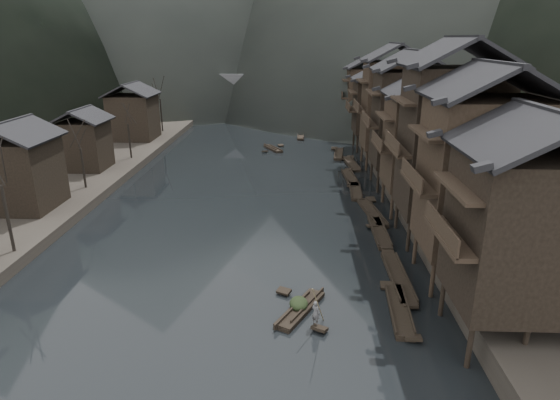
{
  "coord_description": "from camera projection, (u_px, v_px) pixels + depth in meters",
  "views": [
    {
      "loc": [
        5.21,
        -30.86,
        16.23
      ],
      "look_at": [
        3.79,
        8.5,
        2.5
      ],
      "focal_mm": 30.0,
      "sensor_mm": 36.0,
      "label": 1
    }
  ],
  "objects": [
    {
      "name": "water",
      "position": [
        225.0,
        269.0,
        34.64
      ],
      "size": [
        300.0,
        300.0,
        0.0
      ],
      "primitive_type": "plane",
      "color": "black",
      "rests_on": "ground"
    },
    {
      "name": "right_bank",
      "position": [
        493.0,
        144.0,
        70.89
      ],
      "size": [
        40.0,
        200.0,
        1.8
      ],
      "primitive_type": "cube",
      "color": "#2D2823",
      "rests_on": "ground"
    },
    {
      "name": "left_bank",
      "position": [
        41.0,
        143.0,
        73.38
      ],
      "size": [
        40.0,
        200.0,
        1.2
      ],
      "primitive_type": "cube",
      "color": "#2D2823",
      "rests_on": "ground"
    },
    {
      "name": "stilt_houses",
      "position": [
        413.0,
        110.0,
        48.69
      ],
      "size": [
        9.0,
        67.6,
        16.56
      ],
      "color": "black",
      "rests_on": "ground"
    },
    {
      "name": "left_houses",
      "position": [
        68.0,
        137.0,
        52.46
      ],
      "size": [
        8.1,
        53.2,
        8.73
      ],
      "color": "black",
      "rests_on": "left_bank"
    },
    {
      "name": "bare_trees",
      "position": [
        81.0,
        136.0,
        48.11
      ],
      "size": [
        3.86,
        63.13,
        7.73
      ],
      "color": "black",
      "rests_on": "left_bank"
    },
    {
      "name": "moored_sampans",
      "position": [
        362.0,
        201.0,
        48.49
      ],
      "size": [
        3.21,
        48.42,
        0.47
      ],
      "color": "black",
      "rests_on": "water"
    },
    {
      "name": "midriver_boats",
      "position": [
        289.0,
        141.0,
        76.11
      ],
      "size": [
        6.53,
        15.19,
        0.45
      ],
      "color": "black",
      "rests_on": "water"
    },
    {
      "name": "stone_bridge",
      "position": [
        273.0,
        92.0,
        100.9
      ],
      "size": [
        40.0,
        6.0,
        9.0
      ],
      "color": "#4C4C4F",
      "rests_on": "ground"
    },
    {
      "name": "hero_sampan",
      "position": [
        300.0,
        309.0,
        29.19
      ],
      "size": [
        3.28,
        5.1,
        0.44
      ],
      "color": "black",
      "rests_on": "water"
    },
    {
      "name": "cargo_heap",
      "position": [
        299.0,
        299.0,
        29.2
      ],
      "size": [
        1.17,
        1.53,
        0.7
      ],
      "primitive_type": "ellipsoid",
      "color": "black",
      "rests_on": "hero_sampan"
    },
    {
      "name": "boatman",
      "position": [
        316.0,
        309.0,
        27.28
      ],
      "size": [
        0.67,
        0.66,
        1.55
      ],
      "primitive_type": "imported",
      "rotation": [
        0.0,
        0.0,
        2.4
      ],
      "color": "#5E5E60",
      "rests_on": "hero_sampan"
    },
    {
      "name": "bamboo_pole",
      "position": [
        320.0,
        268.0,
        26.39
      ],
      "size": [
        1.02,
        2.28,
        3.83
      ],
      "primitive_type": "cylinder",
      "rotation": [
        0.56,
        0.0,
        -0.41
      ],
      "color": "#8C7A51",
      "rests_on": "boatman"
    }
  ]
}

